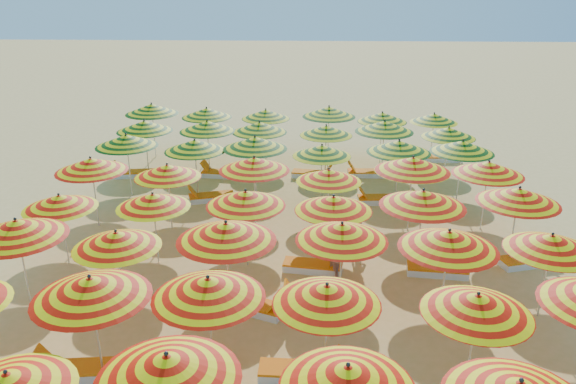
{
  "coord_description": "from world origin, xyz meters",
  "views": [
    {
      "loc": [
        0.68,
        -16.12,
        8.03
      ],
      "look_at": [
        0.0,
        0.5,
        1.6
      ],
      "focal_mm": 35.0,
      "sensor_mm": 36.0,
      "label": 1
    }
  ],
  "objects_px": {
    "umbrella_23": "(519,196)",
    "umbrella_38": "(259,127)",
    "umbrella_20": "(246,199)",
    "umbrella_47": "(434,118)",
    "umbrella_39": "(326,131)",
    "umbrella_31": "(195,146)",
    "umbrella_33": "(322,151)",
    "lounger_3": "(76,370)",
    "umbrella_16": "(449,240)",
    "umbrella_21": "(333,204)",
    "lounger_15": "(313,174)",
    "umbrella_12": "(17,229)",
    "umbrella_40": "(384,126)",
    "umbrella_46": "(382,117)",
    "umbrella_2": "(167,367)",
    "umbrella_44": "(266,114)",
    "lounger_4": "(185,372)",
    "lounger_8": "(314,266)",
    "umbrella_45": "(329,112)",
    "umbrella_18": "(60,202)",
    "lounger_12": "(379,199)",
    "umbrella_7": "(91,288)",
    "beachgoer_b": "(332,256)",
    "umbrella_13": "(117,240)",
    "umbrella_37": "(207,126)",
    "umbrella_8": "(208,288)",
    "umbrella_25": "(167,171)",
    "lounger_16": "(367,173)",
    "umbrella_10": "(477,304)",
    "umbrella_28": "(413,164)",
    "umbrella_26": "(254,164)",
    "lounger_9": "(439,270)",
    "lounger_7": "(316,302)",
    "lounger_6": "(253,306)",
    "umbrella_15": "(342,232)",
    "lounger_14": "(221,173)",
    "lounger_17": "(444,158)",
    "umbrella_24": "(91,165)",
    "umbrella_27": "(329,176)",
    "umbrella_35": "(462,147)",
    "umbrella_14": "(226,232)",
    "umbrella_29": "(488,168)",
    "umbrella_42": "(152,109)",
    "umbrella_34": "(399,147)",
    "umbrella_36": "(144,126)",
    "lounger_13": "(134,173)",
    "umbrella_1": "(8,384)",
    "umbrella_41": "(448,133)",
    "lounger_10": "(529,260)"
  },
  "relations": [
    {
      "from": "lounger_10",
      "to": "lounger_3",
      "type": "bearing_deg",
      "value": -170.99
    },
    {
      "from": "umbrella_47",
      "to": "umbrella_39",
      "type": "bearing_deg",
      "value": -152.31
    },
    {
      "from": "umbrella_13",
      "to": "umbrella_18",
      "type": "bearing_deg",
      "value": 135.03
    },
    {
      "from": "umbrella_26",
      "to": "lounger_9",
      "type": "relative_size",
      "value": 1.47
    },
    {
      "from": "umbrella_29",
      "to": "umbrella_45",
      "type": "relative_size",
      "value": 0.76
    },
    {
      "from": "umbrella_38",
      "to": "umbrella_8",
      "type": "bearing_deg",
      "value": -89.49
    },
    {
      "from": "lounger_3",
      "to": "umbrella_16",
      "type": "bearing_deg",
      "value": -169.62
    },
    {
      "from": "lounger_4",
      "to": "lounger_8",
      "type": "relative_size",
      "value": 1.01
    },
    {
      "from": "umbrella_10",
      "to": "beachgoer_b",
      "type": "relative_size",
      "value": 2.04
    },
    {
      "from": "umbrella_28",
      "to": "lounger_16",
      "type": "distance_m",
      "value": 5.81
    },
    {
      "from": "umbrella_37",
      "to": "umbrella_39",
      "type": "distance_m",
      "value": 4.94
    },
    {
      "from": "umbrella_21",
      "to": "lounger_12",
      "type": "relative_size",
      "value": 1.43
    },
    {
      "from": "umbrella_47",
      "to": "lounger_4",
      "type": "relative_size",
      "value": 1.54
    },
    {
      "from": "lounger_3",
      "to": "umbrella_12",
      "type": "bearing_deg",
      "value": -55.5
    },
    {
      "from": "umbrella_45",
      "to": "lounger_6",
      "type": "distance_m",
      "value": 13.19
    },
    {
      "from": "umbrella_16",
      "to": "umbrella_12",
      "type": "bearing_deg",
      "value": 179.27
    },
    {
      "from": "umbrella_21",
      "to": "lounger_15",
      "type": "xyz_separation_m",
      "value": [
        -0.53,
        7.94,
        -1.91
      ]
    },
    {
      "from": "umbrella_21",
      "to": "lounger_12",
      "type": "xyz_separation_m",
      "value": [
        1.97,
        5.18,
        -1.91
      ]
    },
    {
      "from": "umbrella_14",
      "to": "umbrella_46",
      "type": "bearing_deg",
      "value": 67.74
    },
    {
      "from": "umbrella_42",
      "to": "lounger_4",
      "type": "xyz_separation_m",
      "value": [
        4.72,
        -15.54,
        -2.14
      ]
    },
    {
      "from": "umbrella_8",
      "to": "umbrella_20",
      "type": "relative_size",
      "value": 0.92
    },
    {
      "from": "umbrella_23",
      "to": "umbrella_38",
      "type": "bearing_deg",
      "value": 136.91
    },
    {
      "from": "umbrella_15",
      "to": "lounger_14",
      "type": "bearing_deg",
      "value": 114.83
    },
    {
      "from": "lounger_14",
      "to": "lounger_17",
      "type": "xyz_separation_m",
      "value": [
        9.99,
        2.61,
        0.0
      ]
    },
    {
      "from": "umbrella_45",
      "to": "umbrella_18",
      "type": "bearing_deg",
      "value": -127.37
    },
    {
      "from": "lounger_3",
      "to": "beachgoer_b",
      "type": "xyz_separation_m",
      "value": [
        5.59,
        4.39,
        0.56
      ]
    },
    {
      "from": "umbrella_15",
      "to": "lounger_13",
      "type": "distance_m",
      "value": 13.01
    },
    {
      "from": "umbrella_1",
      "to": "umbrella_41",
      "type": "bearing_deg",
      "value": 56.02
    },
    {
      "from": "umbrella_27",
      "to": "umbrella_28",
      "type": "xyz_separation_m",
      "value": [
        2.73,
        0.3,
        0.32
      ]
    },
    {
      "from": "umbrella_31",
      "to": "umbrella_44",
      "type": "distance_m",
      "value": 5.82
    },
    {
      "from": "lounger_7",
      "to": "umbrella_28",
      "type": "bearing_deg",
      "value": -122.97
    },
    {
      "from": "umbrella_12",
      "to": "umbrella_40",
      "type": "distance_m",
      "value": 14.54
    },
    {
      "from": "umbrella_8",
      "to": "umbrella_29",
      "type": "height_order",
      "value": "umbrella_8"
    },
    {
      "from": "umbrella_34",
      "to": "lounger_9",
      "type": "height_order",
      "value": "umbrella_34"
    },
    {
      "from": "umbrella_7",
      "to": "lounger_4",
      "type": "distance_m",
      "value": 2.7
    },
    {
      "from": "umbrella_44",
      "to": "lounger_12",
      "type": "height_order",
      "value": "umbrella_44"
    },
    {
      "from": "umbrella_2",
      "to": "umbrella_44",
      "type": "xyz_separation_m",
      "value": [
        0.16,
        18.04,
        -0.14
      ]
    },
    {
      "from": "umbrella_31",
      "to": "umbrella_46",
      "type": "bearing_deg",
      "value": 33.65
    },
    {
      "from": "umbrella_31",
      "to": "umbrella_33",
      "type": "xyz_separation_m",
      "value": [
        4.72,
        -0.12,
        -0.11
      ]
    },
    {
      "from": "umbrella_25",
      "to": "lounger_16",
      "type": "relative_size",
      "value": 1.56
    },
    {
      "from": "lounger_17",
      "to": "lounger_3",
      "type": "bearing_deg",
      "value": -128.29
    },
    {
      "from": "umbrella_24",
      "to": "umbrella_26",
      "type": "bearing_deg",
      "value": 3.13
    },
    {
      "from": "beachgoer_b",
      "to": "umbrella_40",
      "type": "bearing_deg",
      "value": 140.91
    },
    {
      "from": "umbrella_20",
      "to": "umbrella_27",
      "type": "xyz_separation_m",
      "value": [
        2.42,
        2.47,
        -0.15
      ]
    },
    {
      "from": "umbrella_13",
      "to": "umbrella_44",
      "type": "distance_m",
      "value": 13.38
    },
    {
      "from": "umbrella_21",
      "to": "beachgoer_b",
      "type": "relative_size",
      "value": 1.79
    },
    {
      "from": "umbrella_18",
      "to": "umbrella_35",
      "type": "relative_size",
      "value": 0.75
    },
    {
      "from": "umbrella_36",
      "to": "lounger_15",
      "type": "relative_size",
      "value": 1.7
    },
    {
      "from": "lounger_17",
      "to": "umbrella_24",
      "type": "bearing_deg",
      "value": -152.46
    },
    {
      "from": "umbrella_20",
      "to": "umbrella_47",
      "type": "distance_m",
      "value": 12.83
    }
  ]
}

